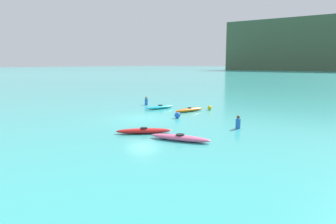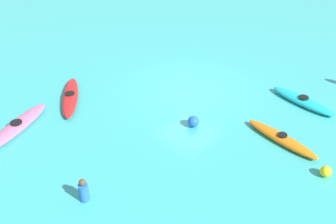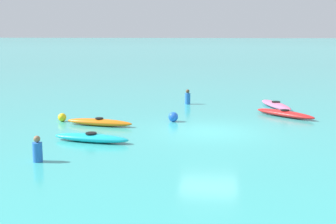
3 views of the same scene
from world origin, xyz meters
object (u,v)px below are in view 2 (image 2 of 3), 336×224
Objects in this scene: kayak_orange at (282,139)px; kayak_pink at (17,126)px; kayak_red at (70,97)px; buoy_blue at (193,121)px; buoy_yellow at (326,172)px; kayak_cyan at (303,101)px; person_near_shore at (84,191)px.

kayak_orange is 0.90× the size of kayak_pink.
kayak_orange is at bearing 110.82° from kayak_red.
buoy_blue reaches higher than kayak_orange.
kayak_pink is at bearing -63.21° from buoy_yellow.
kayak_cyan is 6.80× the size of buoy_blue.
kayak_cyan is 5.24m from buoy_blue.
person_near_shore reaches higher than kayak_pink.
person_near_shore reaches higher than buoy_blue.
buoy_yellow is at bearing 96.44° from buoy_blue.
kayak_cyan is 3.62× the size of person_near_shore.
buoy_blue is 0.53× the size of person_near_shore.
kayak_pink is 1.21× the size of kayak_red.
buoy_yellow is 0.85× the size of buoy_blue.
kayak_orange is 3.15m from kayak_cyan.
kayak_cyan is at bearing 128.08° from kayak_red.
buoy_yellow reaches higher than kayak_orange.
kayak_red is at bearing -70.36° from buoy_blue.
kayak_red is (6.42, -8.19, -0.00)m from kayak_cyan.
person_near_shore reaches higher than kayak_red.
buoy_blue is at bearing 177.33° from person_near_shore.
kayak_cyan is at bearing -146.60° from buoy_yellow.
person_near_shore reaches higher than kayak_orange.
buoy_blue is at bearing -31.44° from kayak_cyan.
kayak_orange is 10.53m from kayak_pink.
kayak_cyan is (-9.22, 8.04, 0.00)m from kayak_pink.
buoy_yellow is 8.24m from person_near_shore.
kayak_cyan is at bearing 148.56° from buoy_blue.
kayak_red is (-2.81, -0.14, -0.00)m from kayak_pink.
kayak_pink is at bearing -48.18° from buoy_blue.
buoy_yellow is (-2.54, 10.74, 0.04)m from kayak_red.
buoy_blue is (-4.75, 5.31, 0.07)m from kayak_pink.
kayak_orange and kayak_cyan have the same top height.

